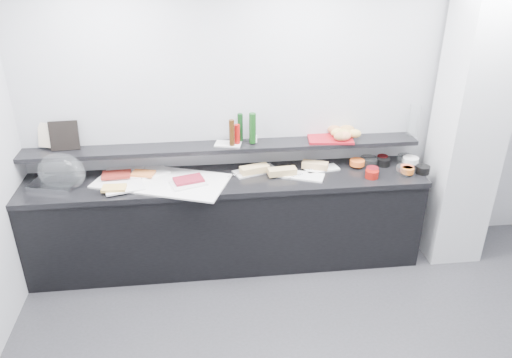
{
  "coord_description": "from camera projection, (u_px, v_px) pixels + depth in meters",
  "views": [
    {
      "loc": [
        -0.88,
        -2.32,
        2.91
      ],
      "look_at": [
        -0.45,
        1.45,
        1.0
      ],
      "focal_mm": 35.0,
      "sensor_mm": 36.0,
      "label": 1
    }
  ],
  "objects": [
    {
      "name": "bottle_hot",
      "position": [
        237.0,
        134.0,
        4.49
      ],
      "size": [
        0.06,
        0.06,
        0.18
      ],
      "primitive_type": "cylinder",
      "rotation": [
        0.0,
        0.0,
        0.38
      ],
      "color": "#B1110C",
      "rests_on": "condiment_tray"
    },
    {
      "name": "counter_top",
      "position": [
        225.0,
        180.0,
        4.5
      ],
      "size": [
        3.62,
        0.62,
        0.05
      ],
      "primitive_type": "cube",
      "color": "black",
      "rests_on": "buffet_cabinet"
    },
    {
      "name": "tongs_mid",
      "position": [
        296.0,
        176.0,
        4.49
      ],
      "size": [
        0.15,
        0.08,
        0.01
      ],
      "primitive_type": "cylinder",
      "rotation": [
        0.0,
        1.57,
        0.46
      ],
      "color": "silver",
      "rests_on": "sandwich_plate_mid"
    },
    {
      "name": "bread_roll_nw",
      "position": [
        334.0,
        130.0,
        4.71
      ],
      "size": [
        0.14,
        0.11,
        0.08
      ],
      "primitive_type": "ellipsoid",
      "rotation": [
        0.0,
        0.0,
        -0.18
      ],
      "color": "#AF6C42",
      "rests_on": "bread_tray"
    },
    {
      "name": "wall_shelf",
      "position": [
        223.0,
        147.0,
        4.54
      ],
      "size": [
        3.6,
        0.25,
        0.04
      ],
      "primitive_type": "cube",
      "color": "black",
      "rests_on": "back_wall"
    },
    {
      "name": "bowl_red_jam",
      "position": [
        372.0,
        174.0,
        4.48
      ],
      "size": [
        0.12,
        0.12,
        0.07
      ],
      "primitive_type": "cylinder",
      "rotation": [
        0.0,
        0.0,
        -0.04
      ],
      "color": "maroon",
      "rests_on": "counter_top"
    },
    {
      "name": "bowl_glass_fruit",
      "position": [
        369.0,
        161.0,
        4.73
      ],
      "size": [
        0.18,
        0.18,
        0.07
      ],
      "primitive_type": "cylinder",
      "rotation": [
        0.0,
        0.0,
        0.08
      ],
      "color": "silver",
      "rests_on": "counter_top"
    },
    {
      "name": "fill_glass_fruit",
      "position": [
        357.0,
        162.0,
        4.67
      ],
      "size": [
        0.18,
        0.18,
        0.05
      ],
      "primitive_type": "cylinder",
      "rotation": [
        0.0,
        0.0,
        0.38
      ],
      "color": "orange",
      "rests_on": "bowl_glass_fruit"
    },
    {
      "name": "framed_print",
      "position": [
        64.0,
        136.0,
        4.38
      ],
      "size": [
        0.25,
        0.09,
        0.26
      ],
      "primitive_type": "cube",
      "rotation": [
        -0.21,
        0.0,
        0.05
      ],
      "color": "black",
      "rests_on": "wall_shelf"
    },
    {
      "name": "food_meat_a",
      "position": [
        116.0,
        175.0,
        4.46
      ],
      "size": [
        0.26,
        0.17,
        0.02
      ],
      "primitive_type": "cube",
      "rotation": [
        0.0,
        0.0,
        0.04
      ],
      "color": "maroon",
      "rests_on": "platter_meat_a"
    },
    {
      "name": "bread_roll_midw",
      "position": [
        343.0,
        133.0,
        4.62
      ],
      "size": [
        0.17,
        0.13,
        0.08
      ],
      "primitive_type": "ellipsoid",
      "rotation": [
        0.0,
        0.0,
        -0.26
      ],
      "color": "#B99446",
      "rests_on": "bread_tray"
    },
    {
      "name": "bread_roll_sw",
      "position": [
        341.0,
        137.0,
        4.55
      ],
      "size": [
        0.14,
        0.09,
        0.08
      ],
      "primitive_type": "ellipsoid",
      "rotation": [
        0.0,
        0.0,
        -0.07
      ],
      "color": "#AB7241",
      "rests_on": "bread_tray"
    },
    {
      "name": "bread_roll_se",
      "position": [
        355.0,
        134.0,
        4.62
      ],
      "size": [
        0.13,
        0.1,
        0.08
      ],
      "primitive_type": "ellipsoid",
      "rotation": [
        0.0,
        0.0,
        -0.18
      ],
      "color": "gold",
      "rests_on": "bread_tray"
    },
    {
      "name": "bread_roll_n",
      "position": [
        347.0,
        129.0,
        4.71
      ],
      "size": [
        0.16,
        0.1,
        0.08
      ],
      "primitive_type": "ellipsoid",
      "rotation": [
        0.0,
        0.0,
        -0.05
      ],
      "color": "#B38144",
      "rests_on": "bread_tray"
    },
    {
      "name": "cloche_base",
      "position": [
        55.0,
        184.0,
        4.34
      ],
      "size": [
        0.46,
        0.37,
        0.04
      ],
      "primitive_type": "cube",
      "rotation": [
        0.0,
        0.0,
        -0.29
      ],
      "color": "#B5B8BD",
      "rests_on": "counter_top"
    },
    {
      "name": "food_salmon",
      "position": [
        143.0,
        173.0,
        4.48
      ],
      "size": [
        0.22,
        0.17,
        0.02
      ],
      "primitive_type": "cube",
      "rotation": [
        0.0,
        0.0,
        -0.25
      ],
      "color": "orange",
      "rests_on": "platter_salmon"
    },
    {
      "name": "sandwich_plate_mid",
      "position": [
        301.0,
        176.0,
        4.51
      ],
      "size": [
        0.44,
        0.31,
        0.01
      ],
      "primitive_type": "cube",
      "rotation": [
        0.0,
        0.0,
        -0.39
      ],
      "color": "white",
      "rests_on": "counter_top"
    },
    {
      "name": "tongs_right",
      "position": [
        315.0,
        169.0,
        4.61
      ],
      "size": [
        0.16,
        0.01,
        0.01
      ],
      "primitive_type": "cylinder",
      "rotation": [
        0.0,
        1.57,
        0.01
      ],
      "color": "#B8BABF",
      "rests_on": "sandwich_plate_right"
    },
    {
      "name": "sandwich_food_left",
      "position": [
        255.0,
        169.0,
        4.55
      ],
      "size": [
        0.28,
        0.17,
        0.06
      ],
      "primitive_type": "cube",
      "rotation": [
        0.0,
        0.0,
        0.27
      ],
      "color": "#DEB874",
      "rests_on": "sandwich_plate_left"
    },
    {
      "name": "bottle_green_b",
      "position": [
        253.0,
        128.0,
        4.49
      ],
      "size": [
        0.08,
        0.08,
        0.28
      ],
      "primitive_type": "cylinder",
      "rotation": [
        0.0,
        0.0,
        -0.28
      ],
      "color": "#113E12",
      "rests_on": "condiment_tray"
    },
    {
      "name": "sandwich_food_right",
      "position": [
        315.0,
        165.0,
        4.63
      ],
      "size": [
        0.25,
        0.17,
        0.06
      ],
      "primitive_type": "cube",
      "rotation": [
        0.0,
        0.0,
        -0.38
      ],
      "color": "tan",
      "rests_on": "sandwich_plate_right"
    },
    {
      "name": "cloche_dome",
      "position": [
        62.0,
        172.0,
        4.31
      ],
      "size": [
        0.5,
        0.4,
        0.34
      ],
      "primitive_type": "ellipsoid",
      "rotation": [
        0.0,
        0.0,
        -0.31
      ],
      "color": "silver",
      "rests_on": "cloche_base"
    },
    {
      "name": "shaker_salt",
      "position": [
        255.0,
        139.0,
        4.54
      ],
      "size": [
        0.04,
        0.04,
        0.07
      ],
      "primitive_type": "cylinder",
      "rotation": [
        0.0,
        0.0,
        -0.19
      ],
      "color": "white",
      "rests_on": "condiment_tray"
    },
    {
      "name": "fill_glass_cream",
      "position": [
        411.0,
        160.0,
        4.72
      ],
      "size": [
        0.19,
        0.19,
        0.05
      ],
      "primitive_type": "cylinder",
      "rotation": [
        0.0,
        0.0,
        -0.38
      ],
      "color": "white",
      "rests_on": "bowl_glass_cream"
    },
    {
      "name": "fill_glass_salmon",
      "position": [
        407.0,
        169.0,
        4.55
      ],
      "size": [
        0.15,
        0.15,
        0.05
      ],
      "primitive_type": "cylinder",
      "rotation": [
        0.0,
        0.0,
        -0.38
      ],
      "color": "#D55634",
      "rests_on": "bowl_glass_salmon"
    },
    {
      "name": "tongs_left",
      "position": [
        235.0,
        175.0,
        4.5
      ],
      "size": [
        0.15,
        0.08,
        0.01
      ],
      "primitive_type": "cylinder",
      "rotation": [
        0.0,
        1.57,
        0.48
      ],
      "color": "#B4B8BC",
      "rests_on": "sandwich_plate_left"
    },
    {
      "name": "platter_salmon",
      "position": [
        153.0,
        172.0,
        4.54
      ],
      "size": [
        0.32,
        0.27,
        0.01
      ],
      "primitive_type": "cube",
      "rotation": [
        0.0,
        0.0,
        0.42
      ],
      "color": "white",
      "rests_on": "linen_runner"
    },
    {
      "name": "sandwich_plate_right",
      "position": [
        322.0,
        169.0,
        4.64
      ],
      "size": [
        0.34,
        0.2,
        0.01
      ],
      "primitive_type": "cube",
      "rotation": [
        0.0,
        0.0,
        0.21
      ],
      "color": "white",
      "rests_on": "counter_top"
    },
    {
      "name": "bowl_black_jam",
      "position": [
        384.0,
        162.0,
        4.71
      ],
      "size": [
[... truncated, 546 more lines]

